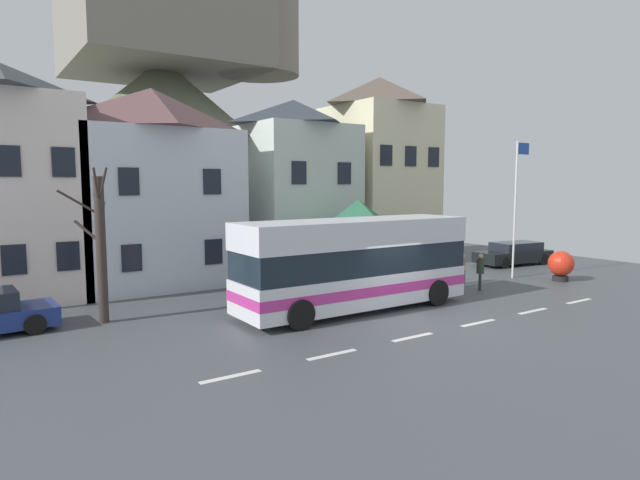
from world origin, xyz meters
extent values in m
cube|color=#484C51|center=(0.00, 0.00, -0.03)|extent=(40.00, 60.00, 0.06)
cube|color=silver|center=(-7.50, -1.30, 0.00)|extent=(1.60, 0.20, 0.01)
cube|color=silver|center=(-4.50, -1.30, 0.00)|extent=(1.60, 0.20, 0.01)
cube|color=silver|center=(-1.50, -1.30, 0.00)|extent=(1.60, 0.20, 0.01)
cube|color=silver|center=(1.50, -1.30, 0.00)|extent=(1.60, 0.20, 0.01)
cube|color=silver|center=(4.50, -1.30, 0.00)|extent=(1.60, 0.20, 0.01)
cube|color=silver|center=(7.50, -1.30, 0.00)|extent=(1.60, 0.20, 0.01)
cube|color=silver|center=(-11.26, 12.00, 4.04)|extent=(5.36, 6.00, 8.08)
cube|color=black|center=(-11.26, 8.97, 1.93)|extent=(0.80, 0.06, 1.10)
cube|color=black|center=(-9.47, 8.97, 1.93)|extent=(0.80, 0.06, 1.10)
cube|color=black|center=(-11.26, 8.97, 5.45)|extent=(0.80, 0.06, 1.10)
cube|color=black|center=(-9.47, 8.97, 5.45)|extent=(0.80, 0.06, 1.10)
cube|color=silver|center=(-5.39, 11.54, 3.52)|extent=(7.00, 5.09, 7.03)
pyramid|color=brown|center=(-5.39, 11.54, 7.96)|extent=(7.00, 5.09, 1.87)
cube|color=black|center=(-7.14, 8.97, 1.68)|extent=(0.80, 0.06, 1.10)
cube|color=black|center=(-3.64, 8.97, 1.68)|extent=(0.80, 0.06, 1.10)
cube|color=black|center=(-7.14, 8.97, 4.74)|extent=(0.80, 0.06, 1.10)
cube|color=black|center=(-3.64, 8.97, 4.74)|extent=(0.80, 0.06, 1.10)
cube|color=silver|center=(2.11, 11.69, 3.83)|extent=(5.37, 5.38, 7.67)
pyramid|color=#2E353D|center=(2.11, 11.69, 8.35)|extent=(5.37, 5.38, 1.36)
cube|color=black|center=(0.77, 8.97, 1.83)|extent=(0.80, 0.06, 1.10)
cube|color=black|center=(3.45, 8.97, 1.83)|extent=(0.80, 0.06, 1.10)
cube|color=black|center=(0.77, 8.97, 5.17)|extent=(0.80, 0.06, 1.10)
cube|color=black|center=(3.45, 8.97, 5.17)|extent=(0.80, 0.06, 1.10)
cube|color=beige|center=(7.98, 11.70, 4.56)|extent=(5.31, 5.39, 9.12)
pyramid|color=brown|center=(7.98, 11.70, 9.97)|extent=(5.31, 5.39, 1.70)
cube|color=black|center=(6.21, 8.97, 2.18)|extent=(0.80, 0.06, 1.10)
cube|color=black|center=(7.98, 8.97, 2.18)|extent=(0.80, 0.06, 1.10)
cube|color=black|center=(9.75, 8.97, 2.18)|extent=(0.80, 0.06, 1.10)
cube|color=black|center=(6.21, 8.97, 6.15)|extent=(0.80, 0.06, 1.10)
cube|color=black|center=(7.98, 8.97, 6.15)|extent=(0.80, 0.06, 1.10)
cube|color=black|center=(9.75, 8.97, 6.15)|extent=(0.80, 0.06, 1.10)
cone|color=#636A51|center=(0.69, 28.85, 7.11)|extent=(33.35, 33.35, 14.21)
cube|color=slate|center=(0.69, 28.85, 16.01)|extent=(13.18, 13.18, 5.87)
cylinder|color=slate|center=(7.28, 25.56, 17.96)|extent=(6.27, 6.27, 9.77)
cube|color=silver|center=(-0.85, 2.47, 0.84)|extent=(9.07, 2.45, 1.18)
cube|color=#BF338C|center=(-0.85, 2.47, 0.90)|extent=(9.09, 2.47, 0.36)
cube|color=#19232D|center=(-0.85, 2.47, 1.93)|extent=(8.97, 2.41, 0.99)
cube|color=silver|center=(-0.85, 2.47, 2.89)|extent=(9.07, 2.45, 0.93)
cube|color=#19232D|center=(3.70, 2.48, 1.93)|extent=(0.06, 2.05, 0.96)
cylinder|color=black|center=(2.23, 3.64, 0.50)|extent=(1.00, 0.28, 1.00)
cylinder|color=black|center=(2.24, 1.30, 0.50)|extent=(1.00, 0.28, 1.00)
cylinder|color=black|center=(-3.93, 3.63, 0.50)|extent=(1.00, 0.28, 1.00)
cylinder|color=black|center=(-3.93, 1.29, 0.50)|extent=(1.00, 0.28, 1.00)
cylinder|color=#473D33|center=(0.63, 7.97, 1.20)|extent=(0.14, 0.14, 2.40)
cylinder|color=#473D33|center=(3.93, 7.97, 1.20)|extent=(0.14, 0.14, 2.40)
cylinder|color=#473D33|center=(0.63, 4.67, 1.20)|extent=(0.14, 0.14, 2.40)
cylinder|color=#473D33|center=(3.93, 4.67, 1.20)|extent=(0.14, 0.14, 2.40)
pyramid|color=#2B6747|center=(2.28, 6.32, 3.17)|extent=(3.60, 3.60, 1.53)
cube|color=black|center=(5.85, 7.35, 0.48)|extent=(4.16, 1.81, 0.59)
cube|color=#1E232D|center=(6.05, 7.35, 1.06)|extent=(2.50, 1.59, 0.56)
cylinder|color=black|center=(4.48, 6.49, 0.32)|extent=(0.64, 0.20, 0.64)
cylinder|color=black|center=(4.47, 8.20, 0.32)|extent=(0.64, 0.20, 0.64)
cylinder|color=black|center=(7.22, 6.51, 0.32)|extent=(0.64, 0.20, 0.64)
cylinder|color=black|center=(7.21, 8.22, 0.32)|extent=(0.64, 0.20, 0.64)
cube|color=black|center=(13.49, 6.22, 0.49)|extent=(4.77, 2.31, 0.62)
cube|color=#1E232D|center=(13.72, 6.19, 1.05)|extent=(2.92, 1.88, 0.49)
cylinder|color=black|center=(11.89, 5.55, 0.32)|extent=(0.66, 0.27, 0.64)
cylinder|color=black|center=(12.09, 7.25, 0.32)|extent=(0.66, 0.27, 0.64)
cylinder|color=black|center=(14.90, 5.20, 0.32)|extent=(0.66, 0.27, 0.64)
cylinder|color=black|center=(15.10, 6.89, 0.32)|extent=(0.66, 0.27, 0.64)
cylinder|color=black|center=(-11.11, 7.17, 0.32)|extent=(0.65, 0.23, 0.64)
cylinder|color=black|center=(-11.02, 5.42, 0.32)|extent=(0.65, 0.23, 0.64)
cylinder|color=#38332D|center=(6.35, 3.84, 0.35)|extent=(0.13, 0.13, 0.71)
cylinder|color=#38332D|center=(6.48, 3.70, 0.35)|extent=(0.13, 0.13, 0.71)
cylinder|color=#7F6B56|center=(6.42, 3.77, 0.95)|extent=(0.30, 0.30, 0.58)
sphere|color=#D1AD89|center=(6.42, 3.77, 1.35)|extent=(0.22, 0.22, 0.22)
cylinder|color=#2D2D38|center=(5.94, 2.33, 0.39)|extent=(0.12, 0.12, 0.79)
cylinder|color=#2D2D38|center=(6.10, 2.45, 0.39)|extent=(0.12, 0.12, 0.79)
cylinder|color=#2D382D|center=(6.02, 2.39, 1.07)|extent=(0.32, 0.32, 0.65)
sphere|color=#D1AD89|center=(6.02, 2.39, 1.49)|extent=(0.20, 0.20, 0.20)
cube|color=#473828|center=(2.04, 8.36, 0.45)|extent=(1.77, 0.45, 0.08)
cube|color=#473828|center=(2.04, 8.59, 0.67)|extent=(1.77, 0.06, 0.40)
cube|color=#2D2D33|center=(1.23, 8.36, 0.23)|extent=(0.08, 0.36, 0.45)
cube|color=#2D2D33|center=(2.84, 8.36, 0.23)|extent=(0.08, 0.36, 0.45)
cylinder|color=silver|center=(9.82, 3.51, 3.35)|extent=(0.10, 0.10, 6.70)
cube|color=#264CA5|center=(10.27, 3.51, 6.35)|extent=(0.90, 0.03, 0.56)
cylinder|color=black|center=(10.98, 1.69, 0.12)|extent=(0.72, 0.72, 0.25)
sphere|color=red|center=(10.98, 1.69, 0.85)|extent=(1.19, 1.19, 1.19)
cylinder|color=#382D28|center=(-8.93, 5.75, 2.45)|extent=(0.33, 0.33, 4.90)
cylinder|color=#382D28|center=(-9.54, 5.81, 4.04)|extent=(1.27, 0.21, 0.87)
cylinder|color=#382D28|center=(-8.88, 5.39, 4.61)|extent=(0.20, 0.80, 1.14)
cylinder|color=#382D28|center=(-9.29, 5.95, 3.07)|extent=(0.81, 0.52, 0.80)
cylinder|color=#382D28|center=(-8.76, 6.22, 3.62)|extent=(0.45, 1.02, 0.83)
cylinder|color=#382D28|center=(-9.07, 5.39, 4.57)|extent=(0.36, 0.80, 1.22)
cylinder|color=#382D28|center=(-8.92, 6.21, 3.91)|extent=(0.10, 0.98, 0.89)
camera|label=1|loc=(-12.65, -12.90, 4.66)|focal=29.97mm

